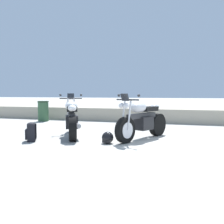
{
  "coord_description": "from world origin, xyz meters",
  "views": [
    {
      "loc": [
        -0.35,
        -5.69,
        1.18
      ],
      "look_at": [
        -2.5,
        1.2,
        0.65
      ],
      "focal_mm": 40.85,
      "sensor_mm": 36.0,
      "label": 1
    }
  ],
  "objects_px": {
    "motorcycle_silver_centre": "(142,120)",
    "rider_backpack": "(31,131)",
    "motorcycle_white_near_left": "(72,119)",
    "trash_bin": "(43,111)",
    "rider_helmet": "(108,138)"
  },
  "relations": [
    {
      "from": "motorcycle_white_near_left",
      "to": "trash_bin",
      "type": "distance_m",
      "value": 4.23
    },
    {
      "from": "motorcycle_white_near_left",
      "to": "motorcycle_silver_centre",
      "type": "xyz_separation_m",
      "value": [
        1.93,
        0.14,
        0.0
      ]
    },
    {
      "from": "rider_backpack",
      "to": "rider_helmet",
      "type": "xyz_separation_m",
      "value": [
        1.89,
        0.29,
        -0.11
      ]
    },
    {
      "from": "rider_backpack",
      "to": "trash_bin",
      "type": "distance_m",
      "value": 4.65
    },
    {
      "from": "motorcycle_silver_centre",
      "to": "trash_bin",
      "type": "relative_size",
      "value": 2.26
    },
    {
      "from": "motorcycle_white_near_left",
      "to": "trash_bin",
      "type": "height_order",
      "value": "motorcycle_white_near_left"
    },
    {
      "from": "rider_backpack",
      "to": "motorcycle_silver_centre",
      "type": "bearing_deg",
      "value": 23.32
    },
    {
      "from": "motorcycle_white_near_left",
      "to": "rider_helmet",
      "type": "distance_m",
      "value": 1.47
    },
    {
      "from": "motorcycle_silver_centre",
      "to": "rider_backpack",
      "type": "height_order",
      "value": "motorcycle_silver_centre"
    },
    {
      "from": "rider_helmet",
      "to": "trash_bin",
      "type": "bearing_deg",
      "value": 137.52
    },
    {
      "from": "motorcycle_silver_centre",
      "to": "rider_helmet",
      "type": "xyz_separation_m",
      "value": [
        -0.67,
        -0.81,
        -0.35
      ]
    },
    {
      "from": "motorcycle_silver_centre",
      "to": "trash_bin",
      "type": "height_order",
      "value": "motorcycle_silver_centre"
    },
    {
      "from": "motorcycle_white_near_left",
      "to": "motorcycle_silver_centre",
      "type": "bearing_deg",
      "value": 4.09
    },
    {
      "from": "motorcycle_silver_centre",
      "to": "trash_bin",
      "type": "bearing_deg",
      "value": 148.23
    },
    {
      "from": "motorcycle_silver_centre",
      "to": "rider_backpack",
      "type": "relative_size",
      "value": 4.14
    }
  ]
}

